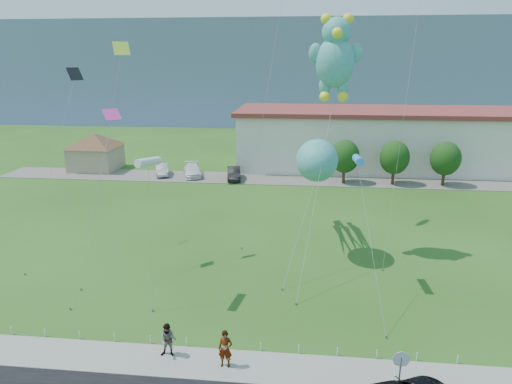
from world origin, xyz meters
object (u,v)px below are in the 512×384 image
pedestrian_left (225,349)px  teddy_bear_kite (335,56)px  stop_sign (401,364)px  parked_car_black (234,173)px  parked_car_silver (162,170)px  warehouse (455,139)px  parked_car_white (193,170)px  pedestrian_right (168,340)px  pavilion (95,148)px  octopus_kite (316,166)px

pedestrian_left → teddy_bear_kite: 21.69m
stop_sign → parked_car_black: bearing=109.2°
stop_sign → parked_car_silver: stop_sign is taller
warehouse → teddy_bear_kite: size_ratio=3.40×
parked_car_silver → parked_car_white: (4.17, -0.07, 0.03)m
stop_sign → parked_car_white: size_ratio=0.47×
stop_sign → pedestrian_right: size_ratio=1.38×
stop_sign → pedestrian_left: size_ratio=1.28×
pedestrian_right → parked_car_white: size_ratio=0.34×
stop_sign → parked_car_white: 43.93m
teddy_bear_kite → pedestrian_right: bearing=-119.9°
pavilion → parked_car_white: 14.83m
octopus_kite → pavilion: bearing=139.6°
parked_car_white → pedestrian_left: bearing=-90.7°
warehouse → parked_car_white: 36.76m
stop_sign → parked_car_silver: bearing=120.4°
warehouse → stop_sign: (-16.50, -48.21, -2.26)m
stop_sign → parked_car_silver: size_ratio=0.56×
pavilion → pedestrian_left: bearing=-58.1°
teddy_bear_kite → octopus_kite: bearing=-169.8°
pedestrian_right → parked_car_silver: pedestrian_right is taller
pavilion → parked_car_black: size_ratio=1.95×
parked_car_silver → octopus_kite: 30.82m
stop_sign → parked_car_black: stop_sign is taller
pavilion → octopus_kite: (29.96, -25.47, 3.93)m
pavilion → teddy_bear_kite: size_ratio=0.51×
stop_sign → warehouse: bearing=71.1°
parked_car_white → octopus_kite: bearing=-72.5°
teddy_bear_kite → parked_car_white: bearing=126.3°
pedestrian_left → parked_car_white: (-10.97, 38.21, -0.24)m
parked_car_black → teddy_bear_kite: teddy_bear_kite is taller
pavilion → stop_sign: pavilion is taller
stop_sign → parked_car_silver: (-23.24, 39.62, -1.07)m
pedestrian_right → teddy_bear_kite: size_ratio=0.10×
pedestrian_left → parked_car_white: 39.75m
parked_car_white → parked_car_black: bearing=-28.7°
warehouse → pedestrian_left: (-24.60, -46.86, -3.05)m
warehouse → teddy_bear_kite: teddy_bear_kite is taller
pavilion → parked_car_silver: 10.81m
pavilion → teddy_bear_kite: 41.80m
pedestrian_left → parked_car_silver: bearing=113.4°
warehouse → stop_sign: 51.00m
pedestrian_right → octopus_kite: size_ratio=0.14×
stop_sign → octopus_kite: (-3.54, 16.73, 5.08)m
pedestrian_right → parked_car_black: size_ratio=0.38×
pavilion → pedestrian_left: 48.15m
parked_car_silver → parked_car_black: size_ratio=0.95×
pavilion → teddy_bear_kite: (31.04, -25.28, 12.05)m
parked_car_white → parked_car_black: 5.83m
pedestrian_left → octopus_kite: bearing=75.3°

